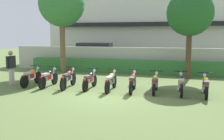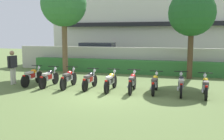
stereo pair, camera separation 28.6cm
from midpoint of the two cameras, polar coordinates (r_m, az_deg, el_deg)
The scene contains 17 objects.
ground at distance 10.94m, azimuth -2.85°, elevation -5.76°, with size 60.00×60.00×0.00m, color #566B38.
building at distance 26.34m, azimuth 8.06°, elevation 9.30°, with size 18.75×6.50×6.56m.
compound_wall at distance 17.83m, azimuth 4.42°, elevation 2.25°, with size 17.81×0.30×1.68m, color #BCB7A8.
hedge_row at distance 17.19m, azimuth 3.97°, elevation 0.71°, with size 14.25×0.70×0.89m, color #337033.
parked_car at distance 21.50m, azimuth -3.76°, elevation 3.46°, with size 4.63×2.35×1.89m.
tree_near_inspector at distance 17.71m, azimuth -11.42°, elevation 13.94°, with size 2.99×2.99×6.04m.
tree_far_side at distance 15.74m, azimuth 16.19°, elevation 11.81°, with size 2.65×2.65×5.10m.
motorcycle_in_row_0 at distance 13.75m, azimuth -17.83°, elevation -1.40°, with size 0.60×1.88×0.97m.
motorcycle_in_row_1 at distance 13.19m, azimuth -14.33°, elevation -1.67°, with size 0.60×1.91×0.96m.
motorcycle_in_row_2 at distance 12.74m, azimuth -10.18°, elevation -1.84°, with size 0.60×1.97×0.97m.
motorcycle_in_row_3 at distance 12.33m, azimuth -5.54°, elevation -2.16°, with size 0.60×1.80×0.94m.
motorcycle_in_row_4 at distance 11.90m, azimuth -0.93°, elevation -2.44°, with size 0.60×1.95×0.96m.
motorcycle_in_row_5 at distance 11.66m, azimuth 3.84°, elevation -2.62°, with size 0.60×1.86×0.98m.
motorcycle_in_row_6 at distance 11.62m, azimuth 8.72°, elevation -2.84°, with size 0.60×1.77×0.94m.
motorcycle_in_row_7 at distance 11.51m, azimuth 14.20°, elevation -3.03°, with size 0.60×1.87×0.96m.
motorcycle_in_row_8 at distance 11.49m, azimuth 19.07°, elevation -3.28°, with size 0.60×1.87×0.95m.
inspector_person at distance 14.25m, azimuth -21.75°, elevation 1.10°, with size 0.23×0.69×1.74m.
Camera 1 is at (3.16, -10.15, 2.57)m, focal length 41.81 mm.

